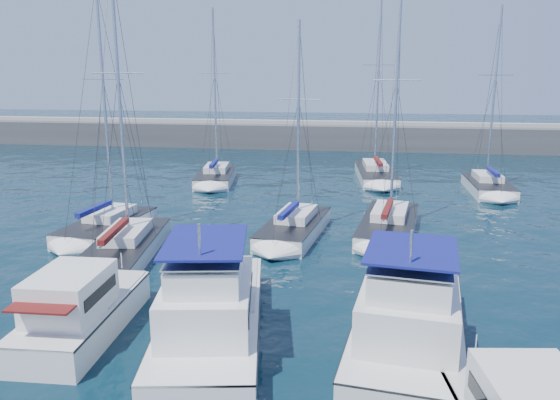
# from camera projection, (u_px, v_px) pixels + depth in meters

# --- Properties ---
(ground) EXTENTS (220.00, 220.00, 0.00)m
(ground) POSITION_uv_depth(u_px,v_px,m) (299.00, 341.00, 20.44)
(ground) COLOR black
(ground) RESTS_ON ground
(breakwater) EXTENTS (160.00, 6.00, 4.45)m
(breakwater) POSITION_uv_depth(u_px,v_px,m) (343.00, 140.00, 70.24)
(breakwater) COLOR #424244
(breakwater) RESTS_ON ground
(motor_yacht_port_outer) EXTENTS (3.05, 7.16, 3.20)m
(motor_yacht_port_outer) POSITION_uv_depth(u_px,v_px,m) (80.00, 313.00, 20.65)
(motor_yacht_port_outer) COLOR silver
(motor_yacht_port_outer) RESTS_ON ground
(motor_yacht_port_inner) EXTENTS (5.26, 11.06, 4.69)m
(motor_yacht_port_inner) POSITION_uv_depth(u_px,v_px,m) (211.00, 314.00, 20.15)
(motor_yacht_port_inner) COLOR silver
(motor_yacht_port_inner) RESTS_ON ground
(motor_yacht_stbd_inner) EXTENTS (5.03, 10.01, 4.69)m
(motor_yacht_stbd_inner) POSITION_uv_depth(u_px,v_px,m) (408.00, 326.00, 19.21)
(motor_yacht_stbd_inner) COLOR silver
(motor_yacht_stbd_inner) RESTS_ON ground
(sailboat_mid_a) EXTENTS (3.83, 7.65, 15.00)m
(sailboat_mid_a) POSITION_uv_depth(u_px,v_px,m) (107.00, 226.00, 33.47)
(sailboat_mid_a) COLOR silver
(sailboat_mid_a) RESTS_ON ground
(sailboat_mid_b) EXTENTS (4.20, 9.46, 15.60)m
(sailboat_mid_b) POSITION_uv_depth(u_px,v_px,m) (125.00, 248.00, 29.46)
(sailboat_mid_b) COLOR silver
(sailboat_mid_b) RESTS_ON ground
(sailboat_mid_c) EXTENTS (4.05, 8.33, 13.04)m
(sailboat_mid_c) POSITION_uv_depth(u_px,v_px,m) (295.00, 228.00, 33.27)
(sailboat_mid_c) COLOR silver
(sailboat_mid_c) RESTS_ON ground
(sailboat_mid_d) EXTENTS (4.41, 9.36, 14.89)m
(sailboat_mid_d) POSITION_uv_depth(u_px,v_px,m) (389.00, 225.00, 33.79)
(sailboat_mid_d) COLOR silver
(sailboat_mid_d) RESTS_ON ground
(sailboat_back_a) EXTENTS (4.03, 8.08, 15.37)m
(sailboat_back_a) POSITION_uv_depth(u_px,v_px,m) (216.00, 176.00, 48.94)
(sailboat_back_a) COLOR silver
(sailboat_back_a) RESTS_ON ground
(sailboat_back_b) EXTENTS (3.95, 9.90, 16.54)m
(sailboat_back_b) POSITION_uv_depth(u_px,v_px,m) (376.00, 174.00, 50.37)
(sailboat_back_b) COLOR silver
(sailboat_back_b) RESTS_ON ground
(sailboat_back_c) EXTENTS (3.07, 7.52, 15.17)m
(sailboat_back_c) POSITION_uv_depth(u_px,v_px,m) (488.00, 186.00, 45.05)
(sailboat_back_c) COLOR silver
(sailboat_back_c) RESTS_ON ground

